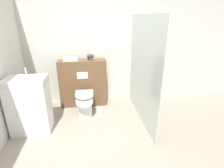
{
  "coord_description": "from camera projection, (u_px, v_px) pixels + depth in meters",
  "views": [
    {
      "loc": [
        -0.31,
        -1.99,
        1.87
      ],
      "look_at": [
        0.1,
        1.12,
        0.66
      ],
      "focal_mm": 28.0,
      "sensor_mm": 36.0,
      "label": 1
    }
  ],
  "objects": [
    {
      "name": "wall_back",
      "position": [
        103.0,
        47.0,
        3.85
      ],
      "size": [
        8.0,
        0.06,
        2.5
      ],
      "color": "silver",
      "rests_on": "ground_plane"
    },
    {
      "name": "hair_drier",
      "position": [
        90.0,
        56.0,
        3.63
      ],
      "size": [
        0.15,
        0.09,
        0.12
      ],
      "color": "#2D2D33",
      "rests_on": "partition_panel"
    },
    {
      "name": "toilet",
      "position": [
        85.0,
        103.0,
        3.37
      ],
      "size": [
        0.35,
        0.56,
        0.53
      ],
      "color": "white",
      "rests_on": "ground_plane"
    },
    {
      "name": "folded_towel",
      "position": [
        71.0,
        59.0,
        3.6
      ],
      "size": [
        0.3,
        0.16,
        0.07
      ],
      "color": "beige",
      "rests_on": "partition_panel"
    },
    {
      "name": "partition_panel",
      "position": [
        83.0,
        83.0,
        3.83
      ],
      "size": [
        1.01,
        0.29,
        1.02
      ],
      "color": "brown",
      "rests_on": "ground_plane"
    },
    {
      "name": "shower_glass",
      "position": [
        142.0,
        71.0,
        3.18
      ],
      "size": [
        0.04,
        1.79,
        1.92
      ],
      "color": "silver",
      "rests_on": "ground_plane"
    },
    {
      "name": "sink_vanity",
      "position": [
        30.0,
        105.0,
        2.91
      ],
      "size": [
        0.64,
        0.42,
        1.11
      ],
      "color": "white",
      "rests_on": "ground_plane"
    },
    {
      "name": "spare_toilet_roll",
      "position": [
        100.0,
        112.0,
        3.58
      ],
      "size": [
        0.12,
        0.12,
        0.12
      ],
      "color": "white",
      "rests_on": "ground_plane"
    },
    {
      "name": "ground_plane",
      "position": [
        115.0,
        154.0,
        2.55
      ],
      "size": [
        12.0,
        12.0,
        0.0
      ],
      "primitive_type": "plane",
      "color": "#9E9384"
    }
  ]
}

